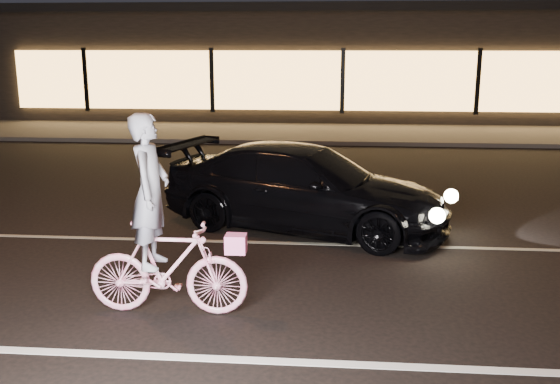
{
  "coord_description": "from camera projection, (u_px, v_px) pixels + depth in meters",
  "views": [
    {
      "loc": [
        -0.32,
        -6.74,
        2.9
      ],
      "look_at": [
        -0.94,
        0.6,
        1.12
      ],
      "focal_mm": 40.0,
      "sensor_mm": 36.0,
      "label": 1
    }
  ],
  "objects": [
    {
      "name": "sidewalk",
      "position": [
        342.0,
        134.0,
        19.76
      ],
      "size": [
        30.0,
        4.0,
        0.12
      ],
      "primitive_type": "cube",
      "color": "#383533",
      "rests_on": "ground"
    },
    {
      "name": "lane_stripe_far",
      "position": [
        352.0,
        245.0,
        9.12
      ],
      "size": [
        60.0,
        0.1,
        0.01
      ],
      "primitive_type": "cube",
      "color": "gray",
      "rests_on": "ground"
    },
    {
      "name": "storefront",
      "position": [
        342.0,
        61.0,
        25.05
      ],
      "size": [
        25.4,
        8.42,
        4.2
      ],
      "color": "black",
      "rests_on": "ground"
    },
    {
      "name": "ground",
      "position": [
        357.0,
        300.0,
        7.18
      ],
      "size": [
        90.0,
        90.0,
        0.0
      ],
      "primitive_type": "plane",
      "color": "black",
      "rests_on": "ground"
    },
    {
      "name": "cyclist",
      "position": [
        163.0,
        245.0,
        6.66
      ],
      "size": [
        1.74,
        0.6,
        2.2
      ],
      "rotation": [
        0.0,
        0.0,
        1.57
      ],
      "color": "#FF4E8F",
      "rests_on": "ground"
    },
    {
      "name": "sedan",
      "position": [
        305.0,
        188.0,
        9.81
      ],
      "size": [
        4.88,
        3.21,
        1.31
      ],
      "rotation": [
        0.0,
        0.0,
        1.24
      ],
      "color": "black",
      "rests_on": "ground"
    },
    {
      "name": "lane_stripe_near",
      "position": [
        362.0,
        365.0,
        5.73
      ],
      "size": [
        60.0,
        0.12,
        0.01
      ],
      "primitive_type": "cube",
      "color": "silver",
      "rests_on": "ground"
    }
  ]
}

